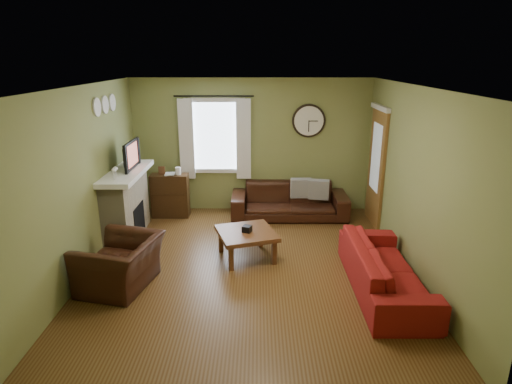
{
  "coord_description": "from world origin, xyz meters",
  "views": [
    {
      "loc": [
        0.13,
        -5.65,
        2.96
      ],
      "look_at": [
        0.1,
        0.4,
        1.05
      ],
      "focal_mm": 30.0,
      "sensor_mm": 36.0,
      "label": 1
    }
  ],
  "objects_px": {
    "sofa_brown": "(289,201)",
    "armchair": "(120,264)",
    "bookshelf": "(170,196)",
    "sofa_red": "(385,269)",
    "coffee_table": "(247,245)"
  },
  "relations": [
    {
      "from": "sofa_brown",
      "to": "armchair",
      "type": "height_order",
      "value": "armchair"
    },
    {
      "from": "bookshelf",
      "to": "sofa_brown",
      "type": "xyz_separation_m",
      "value": [
        2.29,
        -0.01,
        -0.1
      ]
    },
    {
      "from": "sofa_red",
      "to": "armchair",
      "type": "bearing_deg",
      "value": 88.62
    },
    {
      "from": "coffee_table",
      "to": "armchair",
      "type": "bearing_deg",
      "value": -152.49
    },
    {
      "from": "sofa_brown",
      "to": "coffee_table",
      "type": "bearing_deg",
      "value": -113.37
    },
    {
      "from": "sofa_red",
      "to": "coffee_table",
      "type": "height_order",
      "value": "sofa_red"
    },
    {
      "from": "bookshelf",
      "to": "sofa_red",
      "type": "xyz_separation_m",
      "value": [
        3.36,
        -2.76,
        -0.11
      ]
    },
    {
      "from": "sofa_brown",
      "to": "sofa_red",
      "type": "distance_m",
      "value": 2.95
    },
    {
      "from": "sofa_red",
      "to": "coffee_table",
      "type": "bearing_deg",
      "value": 62.74
    },
    {
      "from": "bookshelf",
      "to": "sofa_red",
      "type": "height_order",
      "value": "bookshelf"
    },
    {
      "from": "sofa_brown",
      "to": "sofa_red",
      "type": "relative_size",
      "value": 1.04
    },
    {
      "from": "bookshelf",
      "to": "armchair",
      "type": "bearing_deg",
      "value": -93.1
    },
    {
      "from": "armchair",
      "to": "coffee_table",
      "type": "height_order",
      "value": "armchair"
    },
    {
      "from": "bookshelf",
      "to": "sofa_red",
      "type": "distance_m",
      "value": 4.35
    },
    {
      "from": "sofa_brown",
      "to": "armchair",
      "type": "bearing_deg",
      "value": -132.48
    }
  ]
}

